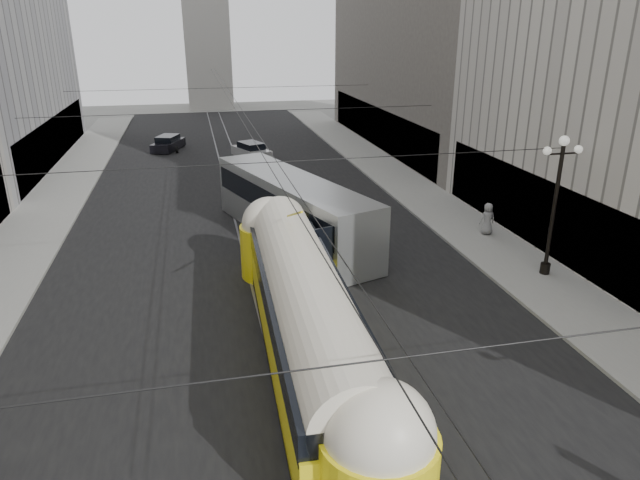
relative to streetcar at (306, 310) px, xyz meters
name	(u,v)px	position (x,y,z in m)	size (l,w,h in m)	color
road	(242,204)	(-0.50, 18.84, -1.85)	(20.00, 85.00, 0.02)	black
sidewalk_left	(56,199)	(-12.50, 22.34, -1.78)	(4.00, 72.00, 0.15)	gray
sidewalk_right	(398,179)	(11.50, 22.34, -1.78)	(4.00, 72.00, 0.15)	gray
rail_left	(231,204)	(-1.25, 18.84, -1.85)	(0.12, 85.00, 0.04)	gray
rail_right	(254,203)	(0.25, 18.84, -1.85)	(0.12, 85.00, 0.04)	gray
lamppost_right_mid	(556,199)	(12.10, 4.34, 1.89)	(1.86, 0.44, 6.37)	black
catenary	(241,114)	(-0.38, 17.83, 4.03)	(25.00, 72.00, 0.23)	black
streetcar	(306,310)	(0.00, 0.00, 0.00)	(3.19, 17.26, 3.79)	yellow
city_bus	(292,206)	(1.57, 11.69, 0.01)	(6.86, 13.86, 3.40)	#999D9E
sedan_white_far	(251,151)	(1.57, 32.42, -1.23)	(3.30, 4.67, 1.36)	#B9B9B9
sedan_dark_far	(168,143)	(-5.62, 37.40, -1.24)	(3.17, 4.64, 1.36)	black
pedestrian_sidewalk_right	(488,219)	(12.03, 9.80, -0.82)	(0.86, 0.53, 1.75)	gray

